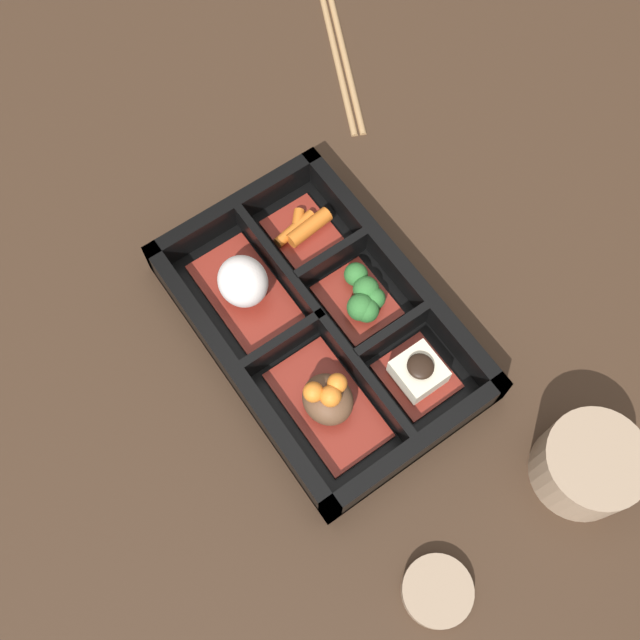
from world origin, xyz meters
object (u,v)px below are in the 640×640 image
(bowl_rice, at_px, (244,285))
(sauce_dish, at_px, (437,591))
(chopsticks, at_px, (340,51))
(tea_cup, at_px, (589,465))

(bowl_rice, relative_size, sauce_dish, 1.93)
(sauce_dish, bearing_deg, bowl_rice, -3.04)
(bowl_rice, bearing_deg, sauce_dish, 176.96)
(bowl_rice, xyz_separation_m, sauce_dish, (-0.31, 0.02, -0.03))
(chopsticks, xyz_separation_m, sauce_dish, (-0.50, 0.26, 0.00))
(tea_cup, xyz_separation_m, sauce_dish, (-0.01, 0.16, -0.02))
(chopsticks, bearing_deg, sauce_dish, 152.22)
(bowl_rice, height_order, tea_cup, bowl_rice)
(bowl_rice, relative_size, tea_cup, 1.32)
(bowl_rice, distance_m, chopsticks, 0.31)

